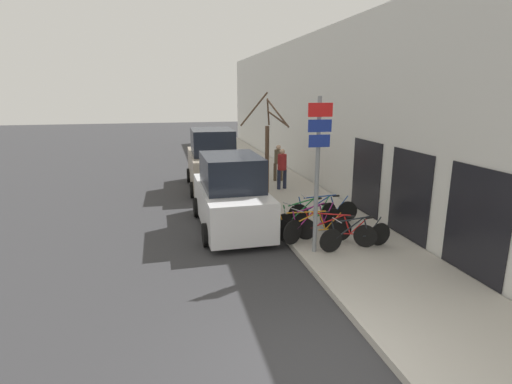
{
  "coord_description": "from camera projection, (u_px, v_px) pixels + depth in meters",
  "views": [
    {
      "loc": [
        -2.13,
        -4.73,
        4.04
      ],
      "look_at": [
        0.29,
        5.7,
        1.35
      ],
      "focal_mm": 28.0,
      "sensor_mm": 36.0,
      "label": 1
    }
  ],
  "objects": [
    {
      "name": "signpost",
      "position": [
        318.0,
        167.0,
        9.48
      ],
      "size": [
        0.59,
        0.12,
        3.8
      ],
      "color": "gray",
      "rests_on": "sidewalk_curb"
    },
    {
      "name": "pedestrian_far",
      "position": [
        278.0,
        160.0,
        17.79
      ],
      "size": [
        0.42,
        0.36,
        1.62
      ],
      "rotation": [
        0.0,
        0.0,
        3.02
      ],
      "color": "#4C3D2D",
      "rests_on": "sidewalk_curb"
    },
    {
      "name": "sidewalk_curb",
      "position": [
        264.0,
        175.0,
        19.7
      ],
      "size": [
        3.2,
        32.0,
        0.15
      ],
      "color": "#ADA89E",
      "rests_on": "ground"
    },
    {
      "name": "bicycle_2",
      "position": [
        310.0,
        228.0,
        10.62
      ],
      "size": [
        2.21,
        0.6,
        0.85
      ],
      "rotation": [
        0.0,
        0.0,
        1.37
      ],
      "color": "black",
      "rests_on": "sidewalk_curb"
    },
    {
      "name": "bicycle_5",
      "position": [
        323.0,
        211.0,
        12.07
      ],
      "size": [
        2.2,
        0.44,
        0.89
      ],
      "rotation": [
        0.0,
        0.0,
        1.54
      ],
      "color": "black",
      "rests_on": "sidewalk_curb"
    },
    {
      "name": "street_tree",
      "position": [
        267.0,
        152.0,
        14.44
      ],
      "size": [
        1.65,
        1.34,
        3.9
      ],
      "color": "#4C3828",
      "rests_on": "sidewalk_curb"
    },
    {
      "name": "pedestrian_near",
      "position": [
        282.0,
        166.0,
        16.27
      ],
      "size": [
        0.42,
        0.37,
        1.65
      ],
      "rotation": [
        0.0,
        0.0,
        0.26
      ],
      "color": "#1E2338",
      "rests_on": "sidewalk_curb"
    },
    {
      "name": "ground_plane",
      "position": [
        219.0,
        192.0,
        16.5
      ],
      "size": [
        80.0,
        80.0,
        0.0
      ],
      "primitive_type": "plane",
      "color": "#333335"
    },
    {
      "name": "bicycle_3",
      "position": [
        313.0,
        224.0,
        10.91
      ],
      "size": [
        2.06,
        1.09,
        0.92
      ],
      "rotation": [
        0.0,
        0.0,
        2.05
      ],
      "color": "black",
      "rests_on": "sidewalk_curb"
    },
    {
      "name": "bicycle_0",
      "position": [
        356.0,
        235.0,
        10.1
      ],
      "size": [
        2.03,
        0.44,
        0.84
      ],
      "rotation": [
        0.0,
        0.0,
        1.67
      ],
      "color": "black",
      "rests_on": "sidewalk_curb"
    },
    {
      "name": "building_facade",
      "position": [
        300.0,
        109.0,
        19.23
      ],
      "size": [
        0.23,
        32.0,
        6.5
      ],
      "color": "silver",
      "rests_on": "ground"
    },
    {
      "name": "bicycle_4",
      "position": [
        307.0,
        217.0,
        11.41
      ],
      "size": [
        2.27,
        1.07,
        0.94
      ],
      "rotation": [
        0.0,
        0.0,
        2.0
      ],
      "color": "black",
      "rests_on": "sidewalk_curb"
    },
    {
      "name": "bicycle_1",
      "position": [
        335.0,
        230.0,
        10.47
      ],
      "size": [
        1.83,
        1.24,
        0.83
      ],
      "rotation": [
        0.0,
        0.0,
        0.98
      ],
      "color": "black",
      "rests_on": "sidewalk_curb"
    },
    {
      "name": "parked_car_0",
      "position": [
        231.0,
        196.0,
        11.97
      ],
      "size": [
        2.06,
        4.39,
        2.26
      ],
      "rotation": [
        0.0,
        0.0,
        0.01
      ],
      "color": "silver",
      "rests_on": "ground"
    },
    {
      "name": "parked_car_1",
      "position": [
        212.0,
        162.0,
        16.9
      ],
      "size": [
        2.13,
        4.65,
        2.55
      ],
      "rotation": [
        0.0,
        0.0,
        -0.02
      ],
      "color": "gray",
      "rests_on": "ground"
    }
  ]
}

